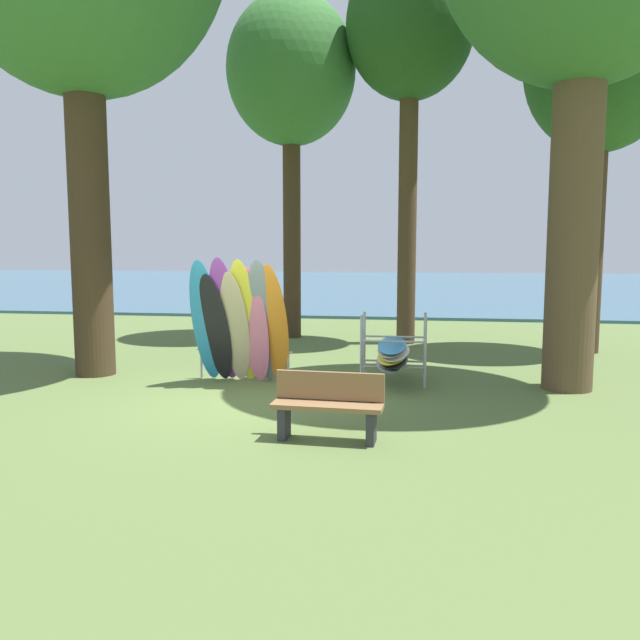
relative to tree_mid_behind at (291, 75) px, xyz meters
The scene contains 8 objects.
ground_plane 9.86m from the tree_mid_behind, 84.87° to the right, with size 80.00×80.00×0.00m, color #566B38.
lake_water 23.42m from the tree_mid_behind, 88.37° to the left, with size 80.00×36.00×0.10m, color #38607A.
tree_mid_behind is the anchor object (origin of this frame).
tree_far_left_back 3.19m from the tree_mid_behind, 11.94° to the right, with size 3.09×3.09×9.50m.
tree_far_right_back 7.40m from the tree_mid_behind, 11.18° to the right, with size 3.34×3.34×8.34m.
leaning_board_pile 8.26m from the tree_mid_behind, 87.97° to the right, with size 1.83×0.88×2.26m.
board_storage_rack 8.82m from the tree_mid_behind, 62.11° to the right, with size 1.15×2.12×1.25m.
park_bench 11.22m from the tree_mid_behind, 76.12° to the right, with size 1.42×0.48×0.85m.
Camera 1 is at (2.66, -9.72, 2.45)m, focal length 35.99 mm.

